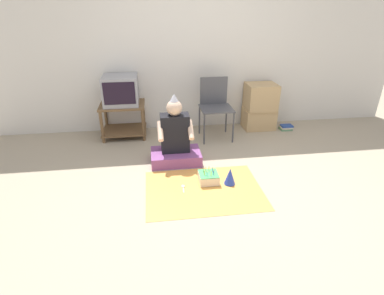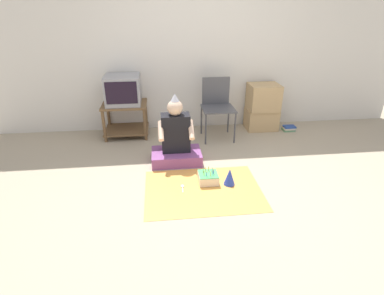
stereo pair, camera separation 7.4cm
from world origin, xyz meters
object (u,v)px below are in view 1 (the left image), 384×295
(person_seated, at_px, (175,141))
(tv, at_px, (121,90))
(folding_chair, at_px, (215,103))
(party_hat_blue, at_px, (230,176))
(birthday_cake, at_px, (208,177))
(book_pile, at_px, (286,127))
(cardboard_box_stack, at_px, (260,106))

(person_seated, bearing_deg, tv, 126.70)
(folding_chair, relative_size, party_hat_blue, 4.56)
(birthday_cake, bearing_deg, person_seated, 119.85)
(book_pile, xyz_separation_m, party_hat_blue, (-1.29, -1.44, 0.06))
(tv, relative_size, party_hat_blue, 2.57)
(tv, height_order, person_seated, tv)
(cardboard_box_stack, xyz_separation_m, birthday_cake, (-1.10, -1.51, -0.30))
(folding_chair, bearing_deg, cardboard_box_stack, 15.64)
(birthday_cake, bearing_deg, tv, 124.26)
(cardboard_box_stack, relative_size, person_seated, 0.82)
(tv, relative_size, cardboard_box_stack, 0.68)
(cardboard_box_stack, bearing_deg, folding_chair, -164.36)
(tv, height_order, folding_chair, tv)
(book_pile, height_order, birthday_cake, birthday_cake)
(tv, relative_size, birthday_cake, 2.27)
(cardboard_box_stack, bearing_deg, party_hat_blue, -118.89)
(party_hat_blue, bearing_deg, person_seated, 131.02)
(cardboard_box_stack, distance_m, party_hat_blue, 1.82)
(person_seated, height_order, party_hat_blue, person_seated)
(person_seated, bearing_deg, folding_chair, 48.63)
(cardboard_box_stack, height_order, person_seated, person_seated)
(person_seated, bearing_deg, book_pile, 23.83)
(person_seated, xyz_separation_m, birthday_cake, (0.32, -0.56, -0.21))
(person_seated, bearing_deg, party_hat_blue, -48.98)
(cardboard_box_stack, relative_size, birthday_cake, 3.33)
(tv, distance_m, birthday_cake, 1.91)
(person_seated, distance_m, birthday_cake, 0.68)
(book_pile, distance_m, person_seated, 2.02)
(person_seated, relative_size, birthday_cake, 4.06)
(folding_chair, height_order, book_pile, folding_chair)
(folding_chair, bearing_deg, book_pile, 3.42)
(folding_chair, relative_size, birthday_cake, 4.04)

